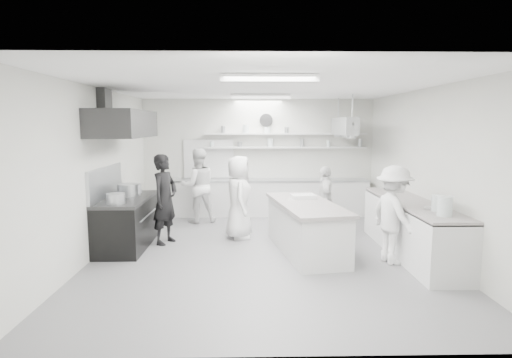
{
  "coord_description": "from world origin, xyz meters",
  "views": [
    {
      "loc": [
        -0.3,
        -7.44,
        2.33
      ],
      "look_at": [
        -0.12,
        0.6,
        1.28
      ],
      "focal_mm": 29.25,
      "sensor_mm": 36.0,
      "label": 1
    }
  ],
  "objects_px": {
    "prep_island": "(306,229)",
    "stove": "(127,224)",
    "back_counter": "(270,198)",
    "right_counter": "(411,229)",
    "cook_stove": "(165,199)",
    "cook_back": "(198,186)"
  },
  "relations": [
    {
      "from": "prep_island",
      "to": "stove",
      "type": "bearing_deg",
      "value": 163.92
    },
    {
      "from": "back_counter",
      "to": "right_counter",
      "type": "distance_m",
      "value": 4.13
    },
    {
      "from": "right_counter",
      "to": "stove",
      "type": "bearing_deg",
      "value": 173.48
    },
    {
      "from": "stove",
      "to": "cook_stove",
      "type": "bearing_deg",
      "value": 19.52
    },
    {
      "from": "stove",
      "to": "back_counter",
      "type": "bearing_deg",
      "value": 43.99
    },
    {
      "from": "back_counter",
      "to": "stove",
      "type": "bearing_deg",
      "value": -136.01
    },
    {
      "from": "right_counter",
      "to": "cook_stove",
      "type": "xyz_separation_m",
      "value": [
        -4.56,
        0.84,
        0.41
      ]
    },
    {
      "from": "cook_back",
      "to": "cook_stove",
      "type": "bearing_deg",
      "value": 59.42
    },
    {
      "from": "stove",
      "to": "back_counter",
      "type": "relative_size",
      "value": 0.36
    },
    {
      "from": "back_counter",
      "to": "prep_island",
      "type": "distance_m",
      "value": 3.21
    },
    {
      "from": "right_counter",
      "to": "cook_back",
      "type": "height_order",
      "value": "cook_back"
    },
    {
      "from": "right_counter",
      "to": "prep_island",
      "type": "relative_size",
      "value": 1.4
    },
    {
      "from": "prep_island",
      "to": "cook_back",
      "type": "relative_size",
      "value": 1.33
    },
    {
      "from": "prep_island",
      "to": "cook_stove",
      "type": "distance_m",
      "value": 2.8
    },
    {
      "from": "stove",
      "to": "back_counter",
      "type": "xyz_separation_m",
      "value": [
        2.9,
        2.8,
        0.01
      ]
    },
    {
      "from": "cook_stove",
      "to": "cook_back",
      "type": "distance_m",
      "value": 1.84
    },
    {
      "from": "back_counter",
      "to": "cook_back",
      "type": "relative_size",
      "value": 2.81
    },
    {
      "from": "stove",
      "to": "cook_stove",
      "type": "relative_size",
      "value": 1.02
    },
    {
      "from": "cook_stove",
      "to": "cook_back",
      "type": "bearing_deg",
      "value": 10.82
    },
    {
      "from": "stove",
      "to": "cook_back",
      "type": "relative_size",
      "value": 1.01
    },
    {
      "from": "back_counter",
      "to": "cook_back",
      "type": "height_order",
      "value": "cook_back"
    },
    {
      "from": "stove",
      "to": "cook_back",
      "type": "bearing_deg",
      "value": 60.98
    }
  ]
}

